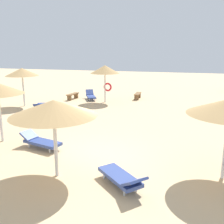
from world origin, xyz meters
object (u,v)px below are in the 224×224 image
object	(u,v)px
lounger_2	(91,96)
lounger_6	(40,106)
parasol_6	(22,72)
lounger_0	(122,178)
lounger_1	(40,141)
bench_0	(138,95)
parasol_0	(53,108)
bench_1	(73,95)
parasol_2	(105,70)

from	to	relation	value
lounger_2	lounger_6	distance (m)	5.11
parasol_6	lounger_0	world-z (taller)	parasol_6
lounger_1	lounger_0	bearing A→B (deg)	-27.51
bench_0	lounger_0	bearing A→B (deg)	-81.63
parasol_0	bench_1	world-z (taller)	parasol_0
bench_1	bench_0	bearing A→B (deg)	17.79
parasol_0	bench_1	distance (m)	13.89
lounger_0	parasol_0	bearing A→B (deg)	177.07
lounger_6	lounger_1	bearing A→B (deg)	-58.95
lounger_1	bench_1	bearing A→B (deg)	107.10
parasol_0	lounger_2	world-z (taller)	parasol_0
lounger_6	bench_0	xyz separation A→B (m)	(5.84, 6.07, 0.04)
lounger_6	parasol_6	bearing A→B (deg)	154.60
parasol_0	bench_0	size ratio (longest dim) A/B	1.87
bench_0	lounger_6	bearing A→B (deg)	-133.89
lounger_0	lounger_6	bearing A→B (deg)	133.23
lounger_0	lounger_6	xyz separation A→B (m)	(-7.98, 8.49, -0.00)
lounger_6	bench_1	size ratio (longest dim) A/B	1.31
bench_1	lounger_2	bearing A→B (deg)	12.07
parasol_6	lounger_2	bearing A→B (deg)	44.09
parasol_6	lounger_1	size ratio (longest dim) A/B	1.42
parasol_6	bench_0	bearing A→B (deg)	33.85
bench_0	bench_1	xyz separation A→B (m)	(-5.32, -1.71, 0.00)
lounger_1	lounger_2	size ratio (longest dim) A/B	1.03
parasol_0	parasol_6	world-z (taller)	parasol_6
lounger_1	parasol_2	bearing A→B (deg)	91.44
lounger_1	bench_1	distance (m)	11.17
lounger_0	lounger_1	distance (m)	4.71
lounger_1	lounger_6	bearing A→B (deg)	121.05
lounger_0	bench_1	distance (m)	14.86
lounger_2	bench_1	xyz separation A→B (m)	(-1.52, -0.33, 0.03)
parasol_6	bench_0	distance (m)	9.55
lounger_0	bench_0	size ratio (longest dim) A/B	1.22
lounger_1	parasol_6	bearing A→B (deg)	128.26
parasol_0	parasol_2	size ratio (longest dim) A/B	0.96
parasol_2	lounger_1	world-z (taller)	parasol_2
parasol_2	bench_1	xyz separation A→B (m)	(-3.02, 0.36, -2.25)
parasol_0	lounger_0	size ratio (longest dim) A/B	1.54
parasol_6	bench_1	world-z (taller)	parasol_6
parasol_6	lounger_6	world-z (taller)	parasol_6
lounger_0	bench_0	world-z (taller)	lounger_0
lounger_6	bench_0	distance (m)	8.42
lounger_0	lounger_1	xyz separation A→B (m)	(-4.18, 2.18, -0.00)
lounger_2	lounger_6	size ratio (longest dim) A/B	0.97
parasol_6	bench_1	bearing A→B (deg)	55.36
parasol_2	lounger_1	size ratio (longest dim) A/B	1.47
lounger_1	lounger_2	distance (m)	11.14
parasol_6	parasol_2	bearing A→B (deg)	29.86
lounger_0	lounger_6	size ratio (longest dim) A/B	0.91
parasol_2	bench_0	distance (m)	3.82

